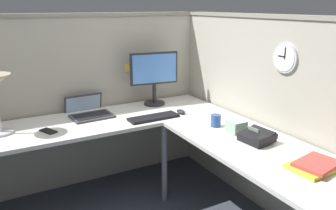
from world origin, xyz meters
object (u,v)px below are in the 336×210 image
(office_phone, at_px, (257,137))
(book_stack, at_px, (315,165))
(cell_phone, at_px, (48,131))
(coffee_mug, at_px, (216,121))
(tissue_box, at_px, (236,127))
(wall_clock, at_px, (285,58))
(keyboard, at_px, (154,117))
(monitor, at_px, (154,74))
(computer_mouse, at_px, (181,112))
(laptop, at_px, (88,111))

(office_phone, height_order, book_stack, office_phone)
(cell_phone, height_order, coffee_mug, coffee_mug)
(tissue_box, xyz_separation_m, wall_clock, (0.31, -0.13, 0.51))
(keyboard, xyz_separation_m, office_phone, (0.40, -0.80, 0.03))
(monitor, bearing_deg, cell_phone, -165.60)
(book_stack, distance_m, wall_clock, 0.82)
(office_phone, distance_m, wall_clock, 0.61)
(coffee_mug, bearing_deg, office_phone, -81.83)
(monitor, height_order, cell_phone, monitor)
(computer_mouse, height_order, wall_clock, wall_clock)
(coffee_mug, bearing_deg, monitor, 100.31)
(laptop, relative_size, wall_clock, 1.80)
(computer_mouse, distance_m, coffee_mug, 0.42)
(monitor, xyz_separation_m, tissue_box, (0.20, -0.96, -0.25))
(book_stack, height_order, tissue_box, tissue_box)
(cell_phone, relative_size, book_stack, 0.47)
(computer_mouse, distance_m, book_stack, 1.28)
(book_stack, relative_size, coffee_mug, 3.17)
(computer_mouse, xyz_separation_m, cell_phone, (-1.10, 0.10, -0.01))
(keyboard, xyz_separation_m, computer_mouse, (0.27, 0.01, 0.01))
(laptop, height_order, wall_clock, wall_clock)
(laptop, xyz_separation_m, computer_mouse, (0.72, -0.38, -0.01))
(cell_phone, bearing_deg, coffee_mug, -47.96)
(office_phone, relative_size, coffee_mug, 2.29)
(wall_clock, bearing_deg, keyboard, 134.83)
(monitor, height_order, office_phone, monitor)
(tissue_box, distance_m, wall_clock, 0.61)
(laptop, height_order, tissue_box, laptop)
(book_stack, bearing_deg, laptop, 117.42)
(cell_phone, height_order, office_phone, office_phone)
(laptop, distance_m, wall_clock, 1.67)
(cell_phone, bearing_deg, laptop, 11.11)
(laptop, height_order, keyboard, laptop)
(monitor, height_order, coffee_mug, monitor)
(office_phone, bearing_deg, tissue_box, 90.13)
(coffee_mug, xyz_separation_m, tissue_box, (0.06, -0.18, -0.00))
(computer_mouse, height_order, office_phone, office_phone)
(book_stack, relative_size, wall_clock, 1.38)
(wall_clock, bearing_deg, cell_phone, 151.81)
(wall_clock, bearing_deg, book_stack, -117.56)
(office_phone, height_order, tissue_box, office_phone)
(keyboard, xyz_separation_m, book_stack, (0.41, -1.26, 0.01))
(laptop, xyz_separation_m, coffee_mug, (0.78, -0.79, 0.02))
(monitor, height_order, book_stack, monitor)
(monitor, height_order, keyboard, monitor)
(monitor, relative_size, tissue_box, 4.17)
(laptop, height_order, office_phone, laptop)
(laptop, height_order, book_stack, laptop)
(keyboard, bearing_deg, tissue_box, -55.86)
(cell_phone, bearing_deg, book_stack, -72.12)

